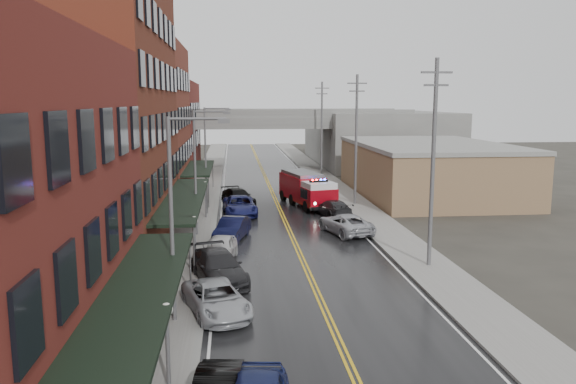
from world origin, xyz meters
TOP-DOWN VIEW (x-y plane):
  - road at (0.00, 30.00)m, footprint 11.00×160.00m
  - sidewalk_left at (-7.30, 30.00)m, footprint 3.00×160.00m
  - sidewalk_right at (7.30, 30.00)m, footprint 3.00×160.00m
  - curb_left at (-5.65, 30.00)m, footprint 0.30×160.00m
  - curb_right at (5.65, 30.00)m, footprint 0.30×160.00m
  - brick_building_b at (-13.30, 23.00)m, footprint 9.00×20.00m
  - brick_building_c at (-13.30, 40.50)m, footprint 9.00×15.00m
  - brick_building_far at (-13.30, 58.00)m, footprint 9.00×20.00m
  - tan_building at (16.00, 40.00)m, footprint 14.00×22.00m
  - right_far_block at (18.00, 70.00)m, footprint 18.00×30.00m
  - awning_0 at (-7.49, 4.00)m, footprint 2.60×16.00m
  - awning_1 at (-7.49, 23.00)m, footprint 2.60×18.00m
  - awning_2 at (-7.49, 40.50)m, footprint 2.60×13.00m
  - globe_lamp_0 at (-6.40, 2.00)m, footprint 0.44×0.44m
  - globe_lamp_1 at (-6.40, 16.00)m, footprint 0.44×0.44m
  - globe_lamp_2 at (-6.40, 30.00)m, footprint 0.44×0.44m
  - street_lamp_0 at (-6.55, 8.00)m, footprint 2.64×0.22m
  - street_lamp_1 at (-6.55, 24.00)m, footprint 2.64×0.22m
  - street_lamp_2 at (-6.55, 40.00)m, footprint 2.64×0.22m
  - utility_pole_0 at (7.20, 15.00)m, footprint 1.80×0.24m
  - utility_pole_1 at (7.20, 35.00)m, footprint 1.80×0.24m
  - utility_pole_2 at (7.20, 55.00)m, footprint 1.80×0.24m
  - overpass at (0.00, 62.00)m, footprint 40.00×10.00m
  - fire_truck at (2.66, 34.92)m, footprint 4.84×8.71m
  - parked_car_left_2 at (-5.00, 8.89)m, footprint 3.74×5.55m
  - parked_car_left_3 at (-5.00, 13.52)m, footprint 3.70×6.01m
  - parked_car_left_4 at (-5.00, 17.41)m, footprint 2.40×4.71m
  - parked_car_left_5 at (-4.27, 22.80)m, footprint 2.82×4.97m
  - parked_car_left_6 at (-3.60, 31.33)m, footprint 3.07×5.95m
  - parked_car_left_7 at (-3.68, 36.04)m, footprint 3.66×5.58m
  - parked_car_right_0 at (4.00, 23.80)m, footprint 3.84×5.84m
  - parked_car_right_1 at (4.22, 30.19)m, footprint 3.04×5.09m
  - parked_car_right_2 at (3.80, 45.87)m, footprint 2.05×4.90m
  - parked_car_right_3 at (5.00, 47.80)m, footprint 2.14×4.39m

SIDE VIEW (x-z plane):
  - road at x=0.00m, z-range 0.00..0.02m
  - sidewalk_left at x=-7.30m, z-range 0.00..0.15m
  - sidewalk_right at x=7.30m, z-range 0.00..0.15m
  - curb_left at x=-5.65m, z-range 0.00..0.15m
  - curb_right at x=5.65m, z-range 0.00..0.15m
  - parked_car_right_1 at x=4.22m, z-range 0.00..1.38m
  - parked_car_right_3 at x=5.00m, z-range 0.00..1.39m
  - parked_car_left_2 at x=-5.00m, z-range 0.00..1.41m
  - parked_car_right_0 at x=4.00m, z-range 0.00..1.49m
  - parked_car_left_7 at x=-3.68m, z-range 0.00..1.50m
  - parked_car_left_4 at x=-5.00m, z-range 0.00..1.54m
  - parked_car_left_5 at x=-4.27m, z-range 0.00..1.55m
  - parked_car_left_6 at x=-3.60m, z-range 0.00..1.61m
  - parked_car_left_3 at x=-5.00m, z-range 0.00..1.63m
  - parked_car_right_2 at x=3.80m, z-range 0.00..1.66m
  - fire_truck at x=2.66m, z-range 0.13..3.16m
  - globe_lamp_0 at x=-6.40m, z-range 0.75..3.87m
  - globe_lamp_1 at x=-6.40m, z-range 0.75..3.87m
  - globe_lamp_2 at x=-6.40m, z-range 0.75..3.87m
  - tan_building at x=16.00m, z-range 0.00..5.00m
  - awning_2 at x=-7.49m, z-range 1.44..4.53m
  - awning_0 at x=-7.49m, z-range 1.44..4.53m
  - awning_1 at x=-7.49m, z-range 1.44..4.53m
  - right_far_block at x=18.00m, z-range 0.00..8.00m
  - street_lamp_0 at x=-6.55m, z-range 0.69..9.69m
  - street_lamp_1 at x=-6.55m, z-range 0.69..9.69m
  - street_lamp_2 at x=-6.55m, z-range 0.69..9.69m
  - overpass at x=0.00m, z-range 2.24..9.74m
  - brick_building_far at x=-13.30m, z-range 0.00..12.00m
  - utility_pole_0 at x=7.20m, z-range 0.31..12.31m
  - utility_pole_1 at x=7.20m, z-range 0.31..12.31m
  - utility_pole_2 at x=7.20m, z-range 0.31..12.31m
  - brick_building_c at x=-13.30m, z-range 0.00..15.00m
  - brick_building_b at x=-13.30m, z-range 0.00..18.00m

